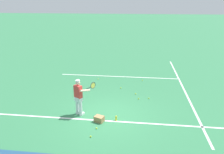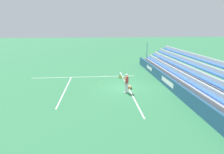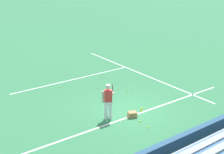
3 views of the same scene
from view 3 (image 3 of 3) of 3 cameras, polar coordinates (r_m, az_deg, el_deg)
name	(u,v)px [view 3 (image 3 of 3)]	position (r m, az deg, el deg)	size (l,w,h in m)	color
ground_plane	(129,111)	(15.50, 3.18, -6.19)	(160.00, 160.00, 0.00)	#337A4C
court_baseline_white	(136,114)	(15.16, 4.37, -6.85)	(12.00, 0.10, 0.01)	white
court_sideline_white	(139,73)	(20.78, 5.04, 0.75)	(0.10, 12.00, 0.01)	white
court_service_line_white	(74,79)	(19.71, -6.94, -0.41)	(8.22, 0.10, 0.01)	white
back_wall_sponsor_board	(201,138)	(12.61, 15.95, -10.75)	(21.36, 0.25, 1.10)	navy
tennis_player	(108,101)	(14.35, -0.68, -4.46)	(0.94, 0.85, 1.71)	silver
ball_box_cardboard	(132,114)	(14.87, 3.73, -6.85)	(0.40, 0.30, 0.26)	#A87F51
tennis_ball_by_box	(97,88)	(18.13, -2.69, -2.04)	(0.07, 0.07, 0.07)	#CCE533
tennis_ball_stray_back	(147,127)	(14.05, 6.47, -9.10)	(0.07, 0.07, 0.07)	#CCE533
tennis_ball_toward_net	(118,89)	(18.03, 1.10, -2.15)	(0.07, 0.07, 0.07)	#CCE533
tennis_ball_on_baseline	(60,87)	(18.53, -9.43, -1.81)	(0.07, 0.07, 0.07)	#CCE533
tennis_ball_far_left	(101,76)	(19.98, -1.94, 0.11)	(0.07, 0.07, 0.07)	#CCE533
tennis_ball_far_right	(133,89)	(18.08, 3.93, -2.14)	(0.07, 0.07, 0.07)	#CCE533
tennis_ball_near_player	(140,121)	(14.50, 5.21, -8.06)	(0.07, 0.07, 0.07)	#CCE533
tennis_ball_midcourt	(127,91)	(17.67, 2.76, -2.65)	(0.07, 0.07, 0.07)	#CCE533
water_bottle	(141,110)	(15.42, 5.42, -5.94)	(0.07, 0.07, 0.22)	yellow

